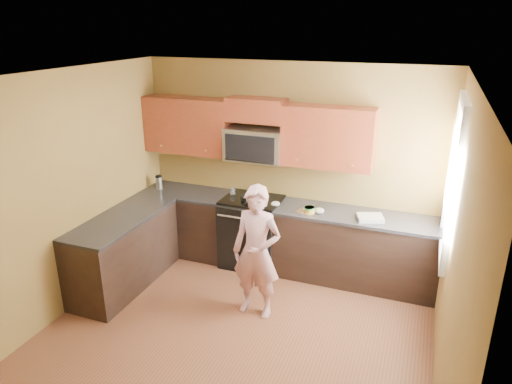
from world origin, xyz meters
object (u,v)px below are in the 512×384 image
at_px(microwave, 255,160).
at_px(frying_pan, 250,200).
at_px(woman, 257,252).
at_px(travel_mug, 159,189).
at_px(stove, 252,231).
at_px(butter_tub, 309,213).

xyz_separation_m(microwave, frying_pan, (-0.01, -0.16, -0.50)).
relative_size(woman, travel_mug, 7.85).
distance_m(frying_pan, travel_mug, 1.39).
relative_size(stove, woman, 0.62).
bearing_deg(woman, butter_tub, 72.68).
relative_size(frying_pan, travel_mug, 2.16).
bearing_deg(stove, woman, -66.20).
distance_m(frying_pan, butter_tub, 0.84).
distance_m(stove, woman, 1.20).
distance_m(microwave, woman, 1.45).
xyz_separation_m(stove, butter_tub, (0.82, -0.14, 0.45)).
relative_size(woman, frying_pan, 3.64).
bearing_deg(frying_pan, woman, -70.91).
relative_size(stove, butter_tub, 6.96).
xyz_separation_m(stove, woman, (0.47, -1.07, 0.29)).
height_order(microwave, woman, microwave).
bearing_deg(woman, travel_mug, 153.98).
height_order(microwave, frying_pan, microwave).
xyz_separation_m(microwave, butter_tub, (0.82, -0.26, -0.53)).
height_order(stove, woman, woman).
bearing_deg(travel_mug, microwave, 6.03).
distance_m(stove, frying_pan, 0.48).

